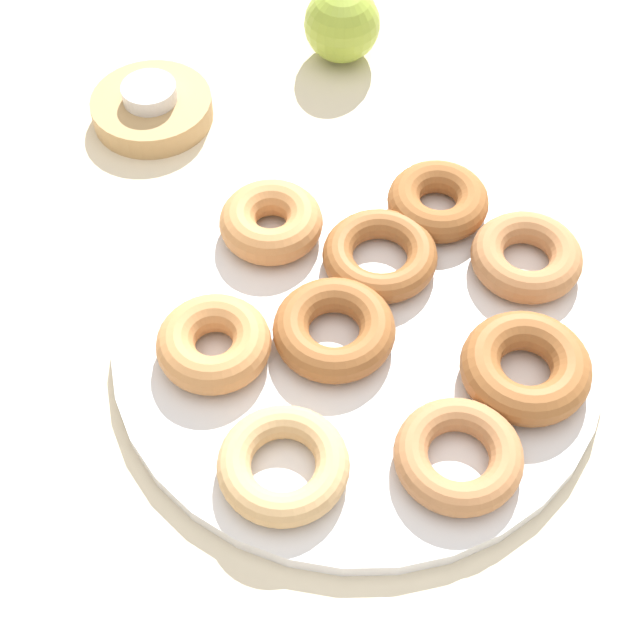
{
  "coord_description": "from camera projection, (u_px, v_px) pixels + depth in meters",
  "views": [
    {
      "loc": [
        -0.38,
        0.16,
        0.6
      ],
      "look_at": [
        0.0,
        0.03,
        0.04
      ],
      "focal_mm": 53.52,
      "sensor_mm": 36.0,
      "label": 1
    }
  ],
  "objects": [
    {
      "name": "ground_plane",
      "position": [
        357.0,
        344.0,
        0.73
      ],
      "size": [
        2.4,
        2.4,
        0.0
      ],
      "primitive_type": "plane",
      "color": "beige"
    },
    {
      "name": "apple",
      "position": [
        342.0,
        24.0,
        0.9
      ],
      "size": [
        0.07,
        0.07,
        0.07
      ],
      "primitive_type": "sphere",
      "color": "#93AD38",
      "rests_on": "ground_plane"
    },
    {
      "name": "donut_0",
      "position": [
        283.0,
        465.0,
        0.64
      ],
      "size": [
        0.1,
        0.1,
        0.02
      ],
      "primitive_type": "torus",
      "rotation": [
        0.0,
        0.0,
        4.79
      ],
      "color": "tan",
      "rests_on": "donut_plate"
    },
    {
      "name": "donut_6",
      "position": [
        458.0,
        456.0,
        0.64
      ],
      "size": [
        0.11,
        0.11,
        0.02
      ],
      "primitive_type": "torus",
      "rotation": [
        0.0,
        0.0,
        0.32
      ],
      "color": "#B27547",
      "rests_on": "donut_plate"
    },
    {
      "name": "donut_plate",
      "position": [
        358.0,
        339.0,
        0.72
      ],
      "size": [
        0.37,
        0.37,
        0.01
      ],
      "primitive_type": "cylinder",
      "color": "silver",
      "rests_on": "ground_plane"
    },
    {
      "name": "donut_4",
      "position": [
        438.0,
        201.0,
        0.78
      ],
      "size": [
        0.12,
        0.12,
        0.03
      ],
      "primitive_type": "torus",
      "rotation": [
        0.0,
        0.0,
        0.8
      ],
      "color": "#995B2D",
      "rests_on": "donut_plate"
    },
    {
      "name": "donut_5",
      "position": [
        526.0,
        257.0,
        0.74
      ],
      "size": [
        0.12,
        0.12,
        0.03
      ],
      "primitive_type": "torus",
      "rotation": [
        0.0,
        0.0,
        0.89
      ],
      "color": "#B27547",
      "rests_on": "donut_plate"
    },
    {
      "name": "donut_7",
      "position": [
        335.0,
        332.0,
        0.7
      ],
      "size": [
        0.12,
        0.12,
        0.03
      ],
      "primitive_type": "torus",
      "rotation": [
        0.0,
        0.0,
        4.2
      ],
      "color": "#995B2D",
      "rests_on": "donut_plate"
    },
    {
      "name": "donut_2",
      "position": [
        526.0,
        367.0,
        0.68
      ],
      "size": [
        0.1,
        0.1,
        0.03
      ],
      "primitive_type": "torus",
      "rotation": [
        0.0,
        0.0,
        1.63
      ],
      "color": "#995B2D",
      "rests_on": "donut_plate"
    },
    {
      "name": "candle_holder",
      "position": [
        152.0,
        109.0,
        0.87
      ],
      "size": [
        0.11,
        0.11,
        0.02
      ],
      "primitive_type": "cylinder",
      "color": "tan",
      "rests_on": "ground_plane"
    },
    {
      "name": "donut_8",
      "position": [
        271.0,
        222.0,
        0.76
      ],
      "size": [
        0.12,
        0.12,
        0.03
      ],
      "primitive_type": "torus",
      "rotation": [
        0.0,
        0.0,
        3.94
      ],
      "color": "#C6844C",
      "rests_on": "donut_plate"
    },
    {
      "name": "donut_3",
      "position": [
        214.0,
        344.0,
        0.69
      ],
      "size": [
        0.12,
        0.12,
        0.03
      ],
      "primitive_type": "torus",
      "rotation": [
        0.0,
        0.0,
        0.53
      ],
      "color": "#C6844C",
      "rests_on": "donut_plate"
    },
    {
      "name": "donut_1",
      "position": [
        380.0,
        256.0,
        0.75
      ],
      "size": [
        0.13,
        0.13,
        0.02
      ],
      "primitive_type": "torus",
      "rotation": [
        0.0,
        0.0,
        5.36
      ],
      "color": "#995B2D",
      "rests_on": "donut_plate"
    },
    {
      "name": "tealight",
      "position": [
        149.0,
        93.0,
        0.85
      ],
      "size": [
        0.05,
        0.05,
        0.01
      ],
      "primitive_type": "cylinder",
      "color": "silver",
      "rests_on": "candle_holder"
    }
  ]
}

